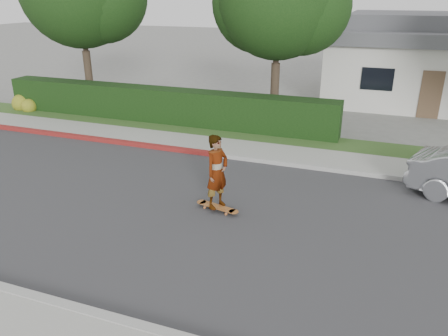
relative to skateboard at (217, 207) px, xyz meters
The scene contains 13 objects.
ground 2.24m from the skateboard, behind, with size 120.00×120.00×0.00m, color slate.
road 2.24m from the skateboard, behind, with size 60.00×8.00×0.01m, color #2D2D30.
curb_near 4.99m from the skateboard, 116.21° to the right, with size 60.00×0.20×0.15m, color #9E9E99.
curb_far 4.33m from the skateboard, 120.62° to the left, with size 60.00×0.20×0.15m, color #9E9E99.
curb_red_section 8.11m from the skateboard, 152.66° to the left, with size 12.00×0.21×0.15m, color maroon.
sidewalk_far 5.12m from the skateboard, 115.48° to the left, with size 60.00×1.60×0.12m, color gray.
planting_strip 6.60m from the skateboard, 109.50° to the left, with size 60.00×1.60×0.10m, color #2D4C1E.
hedge 8.61m from the skateboard, 127.33° to the left, with size 15.00×1.00×1.50m, color black.
flowering_shrub 13.77m from the skateboard, 152.49° to the left, with size 1.40×1.00×0.90m.
tree_center 10.06m from the skateboard, 94.66° to the left, with size 5.66×4.84×7.44m.
house 16.78m from the skateboard, 69.64° to the left, with size 10.60×8.60×4.30m.
skateboard is the anchor object (origin of this frame).
skateboarder 0.97m from the skateboard, ahead, with size 0.70×0.46×1.91m, color white.
Camera 1 is at (5.83, -8.97, 5.22)m, focal length 35.00 mm.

